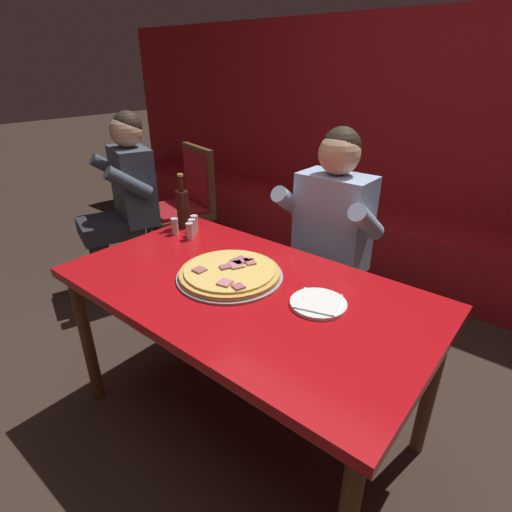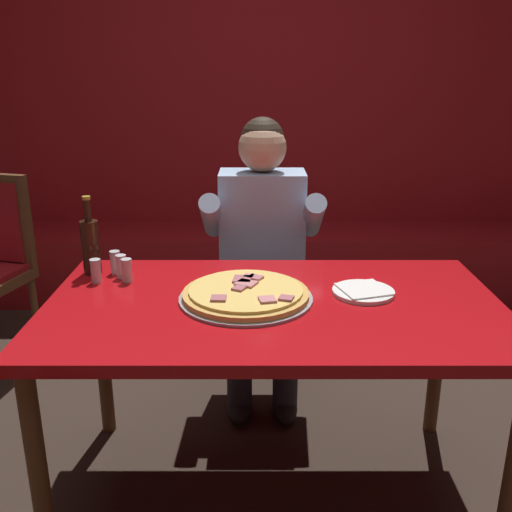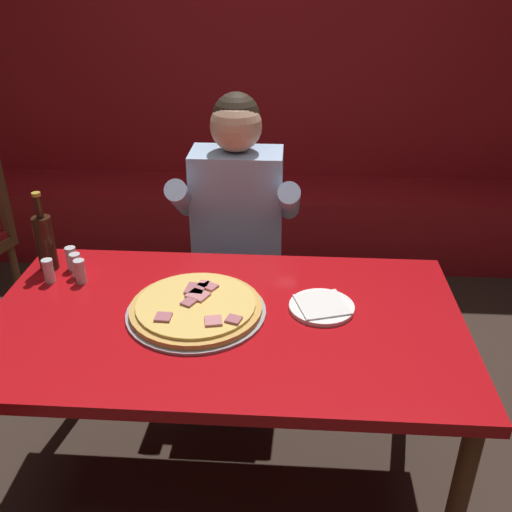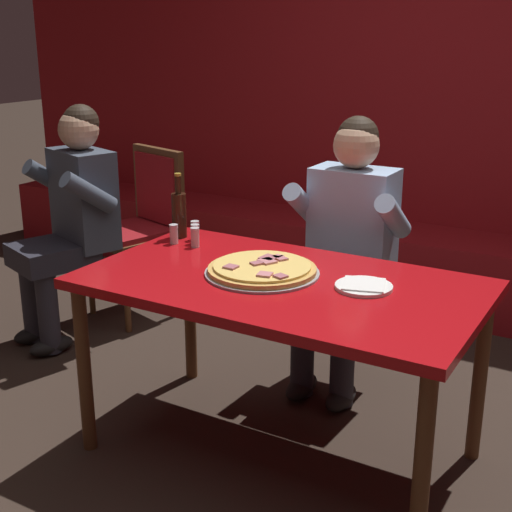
{
  "view_description": "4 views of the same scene",
  "coord_description": "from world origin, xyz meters",
  "px_view_note": "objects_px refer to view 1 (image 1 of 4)",
  "views": [
    {
      "loc": [
        0.92,
        -1.04,
        1.55
      ],
      "look_at": [
        -0.03,
        0.11,
        0.83
      ],
      "focal_mm": 28.0,
      "sensor_mm": 36.0,
      "label": 1
    },
    {
      "loc": [
        -0.06,
        -1.73,
        1.48
      ],
      "look_at": [
        -0.06,
        0.34,
        0.79
      ],
      "focal_mm": 40.0,
      "sensor_mm": 36.0,
      "label": 2
    },
    {
      "loc": [
        0.19,
        -1.48,
        1.76
      ],
      "look_at": [
        0.09,
        0.07,
        0.93
      ],
      "focal_mm": 40.0,
      "sensor_mm": 36.0,
      "label": 3
    },
    {
      "loc": [
        1.19,
        -2.23,
        1.65
      ],
      "look_at": [
        -0.14,
        0.05,
        0.8
      ],
      "focal_mm": 50.0,
      "sensor_mm": 36.0,
      "label": 4
    }
  ],
  "objects_px": {
    "pizza": "(230,273)",
    "plate_white_paper": "(318,303)",
    "diner_seated_blue_shirt": "(324,240)",
    "shaker_parmesan": "(190,232)",
    "shaker_black_pepper": "(192,228)",
    "shaker_red_pepper_flakes": "(195,224)",
    "shaker_oregano": "(175,227)",
    "main_dining_table": "(244,302)",
    "diner_standing_companion": "(123,197)",
    "beer_bottle": "(183,208)",
    "dining_chair_far_right": "(186,200)"
  },
  "relations": [
    {
      "from": "main_dining_table",
      "to": "shaker_black_pepper",
      "type": "relative_size",
      "value": 17.39
    },
    {
      "from": "plate_white_paper",
      "to": "shaker_parmesan",
      "type": "xyz_separation_m",
      "value": [
        -0.82,
        0.12,
        0.03
      ]
    },
    {
      "from": "plate_white_paper",
      "to": "shaker_red_pepper_flakes",
      "type": "bearing_deg",
      "value": 166.93
    },
    {
      "from": "main_dining_table",
      "to": "plate_white_paper",
      "type": "relative_size",
      "value": 7.12
    },
    {
      "from": "shaker_red_pepper_flakes",
      "to": "diner_standing_companion",
      "type": "relative_size",
      "value": 0.07
    },
    {
      "from": "shaker_parmesan",
      "to": "diner_seated_blue_shirt",
      "type": "height_order",
      "value": "diner_seated_blue_shirt"
    },
    {
      "from": "shaker_red_pepper_flakes",
      "to": "diner_seated_blue_shirt",
      "type": "xyz_separation_m",
      "value": [
        0.55,
        0.41,
        -0.08
      ]
    },
    {
      "from": "plate_white_paper",
      "to": "shaker_oregano",
      "type": "height_order",
      "value": "shaker_oregano"
    },
    {
      "from": "shaker_parmesan",
      "to": "shaker_black_pepper",
      "type": "bearing_deg",
      "value": 124.23
    },
    {
      "from": "pizza",
      "to": "beer_bottle",
      "type": "height_order",
      "value": "beer_bottle"
    },
    {
      "from": "main_dining_table",
      "to": "shaker_red_pepper_flakes",
      "type": "relative_size",
      "value": 17.39
    },
    {
      "from": "main_dining_table",
      "to": "shaker_parmesan",
      "type": "xyz_separation_m",
      "value": [
        -0.52,
        0.18,
        0.11
      ]
    },
    {
      "from": "main_dining_table",
      "to": "plate_white_paper",
      "type": "bearing_deg",
      "value": 12.23
    },
    {
      "from": "shaker_parmesan",
      "to": "plate_white_paper",
      "type": "bearing_deg",
      "value": -7.97
    },
    {
      "from": "diner_seated_blue_shirt",
      "to": "shaker_red_pepper_flakes",
      "type": "bearing_deg",
      "value": -143.57
    },
    {
      "from": "shaker_black_pepper",
      "to": "shaker_red_pepper_flakes",
      "type": "relative_size",
      "value": 1.0
    },
    {
      "from": "dining_chair_far_right",
      "to": "shaker_black_pepper",
      "type": "bearing_deg",
      "value": -39.31
    },
    {
      "from": "shaker_parmesan",
      "to": "shaker_red_pepper_flakes",
      "type": "bearing_deg",
      "value": 124.83
    },
    {
      "from": "pizza",
      "to": "dining_chair_far_right",
      "type": "height_order",
      "value": "dining_chair_far_right"
    },
    {
      "from": "shaker_parmesan",
      "to": "dining_chair_far_right",
      "type": "height_order",
      "value": "dining_chair_far_right"
    },
    {
      "from": "main_dining_table",
      "to": "shaker_parmesan",
      "type": "distance_m",
      "value": 0.56
    },
    {
      "from": "shaker_red_pepper_flakes",
      "to": "shaker_parmesan",
      "type": "height_order",
      "value": "same"
    },
    {
      "from": "pizza",
      "to": "diner_seated_blue_shirt",
      "type": "xyz_separation_m",
      "value": [
        0.06,
        0.66,
        -0.06
      ]
    },
    {
      "from": "pizza",
      "to": "shaker_oregano",
      "type": "relative_size",
      "value": 5.15
    },
    {
      "from": "dining_chair_far_right",
      "to": "diner_standing_companion",
      "type": "relative_size",
      "value": 0.77
    },
    {
      "from": "beer_bottle",
      "to": "diner_standing_companion",
      "type": "distance_m",
      "value": 0.86
    },
    {
      "from": "beer_bottle",
      "to": "shaker_oregano",
      "type": "xyz_separation_m",
      "value": [
        0.04,
        -0.1,
        -0.07
      ]
    },
    {
      "from": "shaker_parmesan",
      "to": "diner_standing_companion",
      "type": "distance_m",
      "value": 1.02
    },
    {
      "from": "plate_white_paper",
      "to": "diner_standing_companion",
      "type": "distance_m",
      "value": 1.84
    },
    {
      "from": "pizza",
      "to": "shaker_red_pepper_flakes",
      "type": "xyz_separation_m",
      "value": [
        -0.49,
        0.25,
        0.02
      ]
    },
    {
      "from": "beer_bottle",
      "to": "shaker_parmesan",
      "type": "height_order",
      "value": "beer_bottle"
    },
    {
      "from": "main_dining_table",
      "to": "diner_seated_blue_shirt",
      "type": "bearing_deg",
      "value": 92.55
    },
    {
      "from": "main_dining_table",
      "to": "shaker_black_pepper",
      "type": "height_order",
      "value": "shaker_black_pepper"
    },
    {
      "from": "pizza",
      "to": "plate_white_paper",
      "type": "bearing_deg",
      "value": 7.04
    },
    {
      "from": "shaker_black_pepper",
      "to": "shaker_parmesan",
      "type": "relative_size",
      "value": 1.0
    },
    {
      "from": "shaker_black_pepper",
      "to": "diner_standing_companion",
      "type": "height_order",
      "value": "diner_standing_companion"
    },
    {
      "from": "shaker_oregano",
      "to": "diner_seated_blue_shirt",
      "type": "relative_size",
      "value": 0.07
    },
    {
      "from": "shaker_parmesan",
      "to": "pizza",
      "type": "bearing_deg",
      "value": -21.07
    },
    {
      "from": "shaker_red_pepper_flakes",
      "to": "diner_seated_blue_shirt",
      "type": "bearing_deg",
      "value": 36.43
    },
    {
      "from": "shaker_black_pepper",
      "to": "shaker_red_pepper_flakes",
      "type": "distance_m",
      "value": 0.06
    },
    {
      "from": "shaker_black_pepper",
      "to": "diner_standing_companion",
      "type": "relative_size",
      "value": 0.07
    },
    {
      "from": "shaker_oregano",
      "to": "diner_standing_companion",
      "type": "relative_size",
      "value": 0.07
    },
    {
      "from": "pizza",
      "to": "shaker_oregano",
      "type": "height_order",
      "value": "shaker_oregano"
    },
    {
      "from": "beer_bottle",
      "to": "dining_chair_far_right",
      "type": "height_order",
      "value": "beer_bottle"
    },
    {
      "from": "diner_standing_companion",
      "to": "shaker_parmesan",
      "type": "bearing_deg",
      "value": -14.48
    },
    {
      "from": "beer_bottle",
      "to": "shaker_parmesan",
      "type": "bearing_deg",
      "value": -31.84
    },
    {
      "from": "diner_standing_companion",
      "to": "shaker_oregano",
      "type": "bearing_deg",
      "value": -16.45
    },
    {
      "from": "beer_bottle",
      "to": "shaker_black_pepper",
      "type": "height_order",
      "value": "beer_bottle"
    },
    {
      "from": "main_dining_table",
      "to": "plate_white_paper",
      "type": "height_order",
      "value": "plate_white_paper"
    },
    {
      "from": "plate_white_paper",
      "to": "pizza",
      "type": "bearing_deg",
      "value": -172.96
    }
  ]
}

